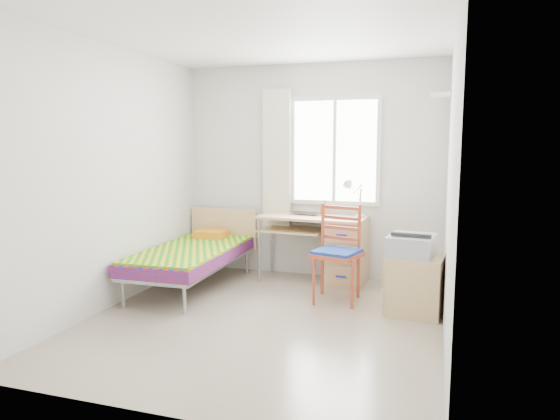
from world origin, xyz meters
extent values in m
plane|color=#BCAD93|center=(0.00, 0.00, 0.00)|extent=(3.50, 3.50, 0.00)
plane|color=white|center=(0.00, 0.00, 2.60)|extent=(3.50, 3.50, 0.00)
plane|color=silver|center=(0.00, 1.75, 1.30)|extent=(3.20, 0.00, 3.20)
plane|color=silver|center=(-1.60, 0.00, 1.30)|extent=(0.00, 3.50, 3.50)
plane|color=silver|center=(1.60, 0.00, 1.30)|extent=(0.00, 3.50, 3.50)
cube|color=white|center=(0.30, 1.73, 1.55)|extent=(1.10, 0.04, 1.30)
cube|color=white|center=(0.30, 1.72, 1.55)|extent=(1.00, 0.02, 1.20)
cube|color=white|center=(0.30, 1.72, 1.55)|extent=(0.04, 0.02, 1.20)
cube|color=beige|center=(-0.42, 1.68, 1.45)|extent=(0.35, 0.05, 1.70)
cube|color=white|center=(1.49, 1.40, 2.15)|extent=(0.20, 0.32, 0.03)
cube|color=#919399|center=(-1.13, 0.74, 0.31)|extent=(0.87, 1.86, 0.06)
cube|color=#B1250B|center=(-1.13, 0.74, 0.39)|extent=(0.91, 1.88, 0.13)
cube|color=yellow|center=(-1.13, 0.72, 0.46)|extent=(0.88, 1.76, 0.03)
cube|color=tan|center=(-1.13, 1.63, 0.55)|extent=(0.89, 0.07, 0.51)
cube|color=orange|center=(-1.18, 1.36, 0.52)|extent=(0.38, 0.32, 0.09)
cylinder|color=#919399|center=(-1.47, -0.08, 0.15)|extent=(0.04, 0.04, 0.30)
cylinder|color=#919399|center=(-0.78, 1.56, 0.15)|extent=(0.04, 0.04, 0.30)
cube|color=tan|center=(0.09, 1.47, 0.77)|extent=(1.30, 0.66, 0.03)
cube|color=tan|center=(0.50, 1.47, 0.38)|extent=(0.48, 0.59, 0.76)
cube|color=tan|center=(-0.14, 1.47, 0.61)|extent=(0.80, 0.59, 0.02)
cylinder|color=#919399|center=(-0.50, 1.23, 0.38)|extent=(0.03, 0.03, 0.76)
cylinder|color=#919399|center=(-0.50, 1.71, 0.38)|extent=(0.03, 0.03, 0.76)
cube|color=#AF3F21|center=(0.53, 0.77, 0.49)|extent=(0.54, 0.54, 0.04)
cube|color=navy|center=(0.53, 0.77, 0.53)|extent=(0.51, 0.51, 0.04)
cube|color=#AF3F21|center=(0.53, 0.97, 0.80)|extent=(0.39, 0.13, 0.44)
cylinder|color=#AF3F21|center=(0.33, 0.57, 0.25)|extent=(0.03, 0.03, 0.49)
cylinder|color=#AF3F21|center=(0.73, 0.97, 0.50)|extent=(0.04, 0.04, 1.01)
cube|color=tan|center=(1.33, 0.63, 0.28)|extent=(0.57, 0.52, 0.56)
cube|color=tan|center=(1.07, 0.63, 0.41)|extent=(0.06, 0.42, 0.21)
cube|color=tan|center=(1.07, 0.63, 0.17)|extent=(0.06, 0.42, 0.21)
cube|color=#97989E|center=(1.28, 0.66, 0.66)|extent=(0.48, 0.53, 0.20)
cube|color=black|center=(1.28, 0.66, 0.76)|extent=(0.38, 0.43, 0.02)
imported|color=black|center=(-0.04, 1.50, 0.80)|extent=(0.41, 0.31, 0.03)
cylinder|color=orange|center=(0.20, 1.60, 0.84)|extent=(0.10, 0.10, 0.10)
cylinder|color=white|center=(0.65, 1.51, 0.80)|extent=(0.11, 0.11, 0.03)
cylinder|color=white|center=(0.65, 1.51, 0.97)|extent=(0.02, 0.13, 0.31)
cylinder|color=white|center=(0.63, 1.43, 1.13)|extent=(0.14, 0.27, 0.12)
cone|color=white|center=(0.55, 1.33, 1.16)|extent=(0.16, 0.17, 0.15)
imported|color=gray|center=(-0.10, 1.49, 0.59)|extent=(0.28, 0.31, 0.02)
camera|label=1|loc=(1.51, -4.23, 1.63)|focal=32.00mm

